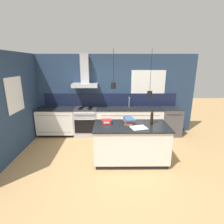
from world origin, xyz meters
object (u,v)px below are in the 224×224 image
at_px(oven_range, 86,122).
at_px(book_stack, 129,121).
at_px(red_supply_box, 107,122).
at_px(bottle_on_island, 152,118).
at_px(dishwasher, 170,121).

bearing_deg(oven_range, book_stack, -50.40).
bearing_deg(red_supply_box, bottle_on_island, -4.01).
bearing_deg(red_supply_box, oven_range, 115.53).
height_order(oven_range, red_supply_box, red_supply_box).
bearing_deg(oven_range, dishwasher, 0.09).
relative_size(dishwasher, bottle_on_island, 2.57).
height_order(oven_range, bottle_on_island, bottle_on_island).
bearing_deg(dishwasher, bottle_on_island, -122.78).
bearing_deg(book_stack, dishwasher, 44.31).
height_order(oven_range, book_stack, book_stack).
distance_m(bottle_on_island, book_stack, 0.54).
bearing_deg(bottle_on_island, book_stack, 173.57).
distance_m(oven_range, bottle_on_island, 2.44).
xyz_separation_m(bottle_on_island, red_supply_box, (-1.07, 0.07, -0.10)).
relative_size(oven_range, book_stack, 2.53).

